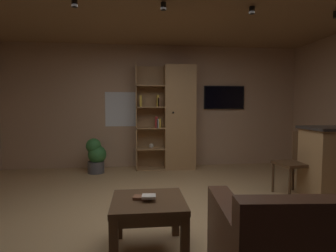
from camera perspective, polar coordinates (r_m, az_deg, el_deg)
floor at (r=3.25m, az=0.83°, el=-19.53°), size 6.30×5.72×0.02m
wall_back at (r=5.85m, az=-2.72°, el=4.11°), size 6.42×0.06×2.59m
window_pane_back at (r=5.82m, az=-9.46°, el=3.50°), size 0.74×0.01×0.73m
bookshelf_cabinet at (r=5.63m, az=1.58°, el=1.76°), size 1.22×0.41×2.14m
coffee_table at (r=2.52m, az=-4.16°, el=-17.15°), size 0.64×0.62×0.47m
table_book_0 at (r=2.50m, az=-5.73°, el=-14.77°), size 0.14×0.11×0.03m
table_book_1 at (r=2.44m, az=-4.07°, el=-14.60°), size 0.13×0.11×0.02m
dining_chair at (r=4.42m, az=25.51°, el=-6.24°), size 0.48×0.48×0.92m
potted_floor_plant at (r=5.45m, az=-14.96°, el=-5.99°), size 0.39×0.36×0.68m
wall_mounted_tv at (r=6.08m, az=11.72°, el=5.90°), size 0.89×0.06×0.50m
track_light_spot_1 at (r=3.69m, az=-19.10°, el=23.28°), size 0.07×0.07×0.09m
track_light_spot_2 at (r=3.61m, az=-0.98°, el=23.93°), size 0.07×0.07×0.09m
track_light_spot_3 at (r=3.89m, az=17.27°, el=22.27°), size 0.07×0.07×0.09m
track_light_spot_4 at (r=4.49m, az=31.90°, el=19.33°), size 0.07×0.07×0.09m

